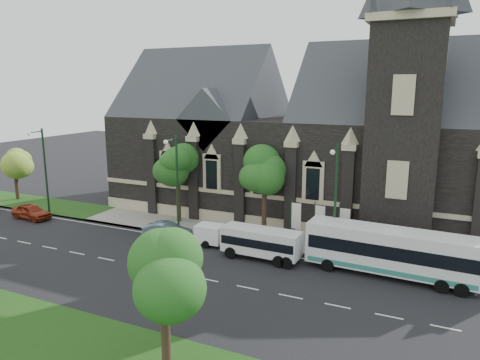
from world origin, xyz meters
The scene contains 18 objects.
ground centered at (0.00, 0.00, 0.00)m, with size 160.00×160.00×0.00m, color black.
sidewalk centered at (0.00, 9.50, 0.07)m, with size 80.00×5.00×0.15m, color gray.
museum centered at (5.12, 18.78, 8.17)m, with size 40.00×17.70×29.90m.
tree_park_east centered at (6.18, -9.32, 4.62)m, with size 3.40×3.40×6.28m.
tree_walk_right centered at (3.21, 10.71, 5.82)m, with size 4.08×4.08×7.80m.
tree_walk_left centered at (-5.80, 10.70, 5.73)m, with size 3.91×3.91×7.64m.
tree_walk_far centered at (-27.82, 10.18, 4.62)m, with size 3.40×3.40×6.28m.
street_lamp_near centered at (10.00, 7.09, 5.11)m, with size 0.36×1.88×9.00m.
street_lamp_mid centered at (-4.00, 7.09, 5.11)m, with size 0.36×1.88×9.00m.
street_lamp_far centered at (-20.00, 7.09, 5.11)m, with size 0.36×1.88×9.00m.
banner_flag_left centered at (6.29, 9.00, 2.38)m, with size 0.90×0.10×4.00m.
banner_flag_center centered at (8.29, 9.00, 2.38)m, with size 0.90×0.10×4.00m.
banner_flag_right centered at (10.29, 9.00, 2.38)m, with size 0.90×0.10×4.00m.
tour_coach centered at (14.30, 5.95, 1.85)m, with size 11.73×3.15×3.39m.
shuttle_bus centered at (4.91, 5.13, 1.39)m, with size 6.23×2.36×2.39m.
box_trailer centered at (-0.17, 6.20, 0.99)m, with size 3.29×1.93×1.74m.
sedan centered at (-4.33, 5.99, 0.72)m, with size 1.53×4.37×1.44m, color slate.
car_far_red centered at (-20.22, 5.28, 0.76)m, with size 1.80×4.46×1.52m, color maroon.
Camera 1 is at (16.94, -25.01, 13.08)m, focal length 33.11 mm.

